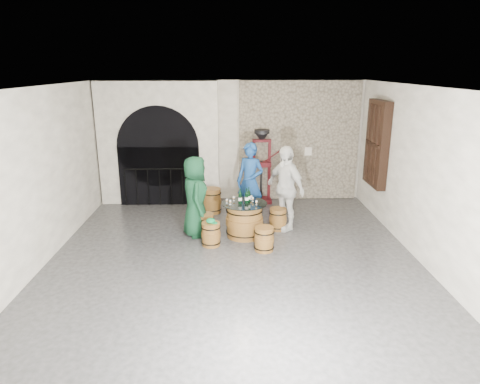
{
  "coord_description": "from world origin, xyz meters",
  "views": [
    {
      "loc": [
        -0.06,
        -7.41,
        3.53
      ],
      "look_at": [
        0.15,
        1.03,
        1.05
      ],
      "focal_mm": 32.0,
      "sensor_mm": 36.0,
      "label": 1
    }
  ],
  "objects_px": {
    "barrel_stool_left": "(205,224)",
    "person_blue": "(250,182)",
    "barrel_table": "(244,220)",
    "person_green": "(195,197)",
    "barrel_stool_far": "(249,212)",
    "person_white": "(285,188)",
    "wine_bottle_left": "(240,198)",
    "barrel_stool_near_right": "(264,239)",
    "wine_bottle_right": "(249,196)",
    "wine_bottle_center": "(247,197)",
    "barrel_stool_right": "(278,219)",
    "corking_press": "(262,161)",
    "barrel_stool_near_left": "(211,234)",
    "side_barrel": "(212,201)"
  },
  "relations": [
    {
      "from": "wine_bottle_left",
      "to": "wine_bottle_right",
      "type": "xyz_separation_m",
      "value": [
        0.19,
        0.11,
        0.0
      ]
    },
    {
      "from": "barrel_table",
      "to": "wine_bottle_left",
      "type": "height_order",
      "value": "wine_bottle_left"
    },
    {
      "from": "wine_bottle_right",
      "to": "barrel_stool_left",
      "type": "bearing_deg",
      "value": -179.8
    },
    {
      "from": "barrel_stool_right",
      "to": "side_barrel",
      "type": "distance_m",
      "value": 1.94
    },
    {
      "from": "barrel_stool_right",
      "to": "person_white",
      "type": "bearing_deg",
      "value": 26.07
    },
    {
      "from": "wine_bottle_center",
      "to": "wine_bottle_right",
      "type": "bearing_deg",
      "value": 61.83
    },
    {
      "from": "wine_bottle_left",
      "to": "wine_bottle_right",
      "type": "bearing_deg",
      "value": 29.55
    },
    {
      "from": "barrel_stool_left",
      "to": "wine_bottle_left",
      "type": "height_order",
      "value": "wine_bottle_left"
    },
    {
      "from": "barrel_stool_near_left",
      "to": "wine_bottle_center",
      "type": "xyz_separation_m",
      "value": [
        0.75,
        0.47,
        0.64
      ]
    },
    {
      "from": "barrel_stool_far",
      "to": "barrel_stool_near_left",
      "type": "relative_size",
      "value": 1.0
    },
    {
      "from": "barrel_stool_left",
      "to": "corking_press",
      "type": "relative_size",
      "value": 0.25
    },
    {
      "from": "person_white",
      "to": "side_barrel",
      "type": "distance_m",
      "value": 2.12
    },
    {
      "from": "barrel_stool_left",
      "to": "person_blue",
      "type": "xyz_separation_m",
      "value": [
        1.02,
        1.01,
        0.68
      ]
    },
    {
      "from": "wine_bottle_center",
      "to": "side_barrel",
      "type": "height_order",
      "value": "wine_bottle_center"
    },
    {
      "from": "corking_press",
      "to": "person_blue",
      "type": "bearing_deg",
      "value": -107.74
    },
    {
      "from": "barrel_table",
      "to": "person_blue",
      "type": "distance_m",
      "value": 1.23
    },
    {
      "from": "barrel_stool_near_left",
      "to": "person_green",
      "type": "xyz_separation_m",
      "value": [
        -0.34,
        0.58,
        0.63
      ]
    },
    {
      "from": "barrel_stool_far",
      "to": "corking_press",
      "type": "bearing_deg",
      "value": 75.53
    },
    {
      "from": "barrel_stool_near_right",
      "to": "wine_bottle_center",
      "type": "bearing_deg",
      "value": 112.86
    },
    {
      "from": "barrel_stool_near_left",
      "to": "wine_bottle_center",
      "type": "bearing_deg",
      "value": 32.23
    },
    {
      "from": "barrel_stool_left",
      "to": "person_blue",
      "type": "bearing_deg",
      "value": 44.82
    },
    {
      "from": "person_blue",
      "to": "wine_bottle_center",
      "type": "xyz_separation_m",
      "value": [
        -0.12,
        -1.1,
        -0.04
      ]
    },
    {
      "from": "barrel_stool_near_right",
      "to": "barrel_stool_near_left",
      "type": "distance_m",
      "value": 1.1
    },
    {
      "from": "barrel_stool_right",
      "to": "corking_press",
      "type": "height_order",
      "value": "corking_press"
    },
    {
      "from": "barrel_stool_near_right",
      "to": "person_blue",
      "type": "height_order",
      "value": "person_blue"
    },
    {
      "from": "barrel_table",
      "to": "person_green",
      "type": "bearing_deg",
      "value": 175.1
    },
    {
      "from": "person_white",
      "to": "wine_bottle_center",
      "type": "height_order",
      "value": "person_white"
    },
    {
      "from": "barrel_stool_far",
      "to": "person_green",
      "type": "bearing_deg",
      "value": -147.37
    },
    {
      "from": "barrel_table",
      "to": "wine_bottle_left",
      "type": "xyz_separation_m",
      "value": [
        -0.09,
        -0.03,
        0.51
      ]
    },
    {
      "from": "barrel_table",
      "to": "barrel_stool_near_right",
      "type": "bearing_deg",
      "value": -64.59
    },
    {
      "from": "person_white",
      "to": "barrel_stool_left",
      "type": "bearing_deg",
      "value": -112.86
    },
    {
      "from": "wine_bottle_right",
      "to": "person_green",
      "type": "bearing_deg",
      "value": 179.33
    },
    {
      "from": "person_white",
      "to": "wine_bottle_center",
      "type": "relative_size",
      "value": 5.84
    },
    {
      "from": "barrel_stool_right",
      "to": "corking_press",
      "type": "relative_size",
      "value": 0.25
    },
    {
      "from": "barrel_stool_far",
      "to": "wine_bottle_right",
      "type": "xyz_separation_m",
      "value": [
        -0.04,
        -0.77,
        0.64
      ]
    },
    {
      "from": "barrel_stool_left",
      "to": "side_barrel",
      "type": "relative_size",
      "value": 0.79
    },
    {
      "from": "person_blue",
      "to": "person_green",
      "type": "bearing_deg",
      "value": -110.14
    },
    {
      "from": "barrel_stool_far",
      "to": "barrel_stool_near_left",
      "type": "bearing_deg",
      "value": -122.07
    },
    {
      "from": "person_blue",
      "to": "corking_press",
      "type": "height_order",
      "value": "corking_press"
    },
    {
      "from": "barrel_stool_right",
      "to": "person_green",
      "type": "height_order",
      "value": "person_green"
    },
    {
      "from": "person_green",
      "to": "person_blue",
      "type": "xyz_separation_m",
      "value": [
        1.21,
        1.0,
        0.05
      ]
    },
    {
      "from": "person_blue",
      "to": "side_barrel",
      "type": "height_order",
      "value": "person_blue"
    },
    {
      "from": "barrel_stool_far",
      "to": "person_white",
      "type": "relative_size",
      "value": 0.26
    },
    {
      "from": "barrel_table",
      "to": "barrel_stool_right",
      "type": "distance_m",
      "value": 0.86
    },
    {
      "from": "barrel_stool_far",
      "to": "barrel_stool_near_right",
      "type": "distance_m",
      "value": 1.63
    },
    {
      "from": "person_blue",
      "to": "wine_bottle_center",
      "type": "bearing_deg",
      "value": -65.86
    },
    {
      "from": "barrel_table",
      "to": "barrel_stool_near_left",
      "type": "relative_size",
      "value": 1.96
    },
    {
      "from": "barrel_stool_right",
      "to": "person_green",
      "type": "distance_m",
      "value": 1.94
    },
    {
      "from": "person_white",
      "to": "wine_bottle_left",
      "type": "bearing_deg",
      "value": -99.5
    },
    {
      "from": "barrel_table",
      "to": "person_white",
      "type": "xyz_separation_m",
      "value": [
        0.92,
        0.45,
        0.58
      ]
    }
  ]
}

